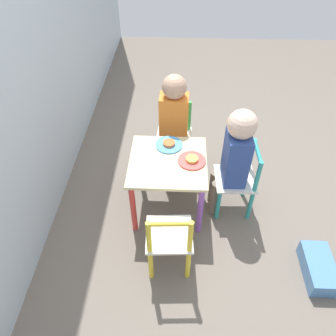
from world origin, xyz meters
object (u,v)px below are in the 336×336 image
(child_front, at_px, (234,154))
(plate_right, at_px, (169,144))
(child_right, at_px, (174,118))
(plate_front, at_px, (192,160))
(kids_table, at_px, (168,169))
(chair_teal, at_px, (238,181))
(chair_green, at_px, (174,137))
(storage_bin, at_px, (318,268))
(chair_yellow, at_px, (169,239))

(child_front, relative_size, plate_right, 4.46)
(child_right, distance_m, plate_front, 0.42)
(child_right, bearing_deg, kids_table, -90.00)
(chair_teal, relative_size, child_right, 0.66)
(child_right, distance_m, plate_right, 0.26)
(child_right, height_order, child_front, child_front)
(chair_green, bearing_deg, chair_teal, -42.48)
(chair_green, bearing_deg, plate_right, -91.51)
(plate_front, bearing_deg, child_right, 17.29)
(plate_right, height_order, storage_bin, plate_right)
(child_right, distance_m, storage_bin, 1.32)
(child_right, xyz_separation_m, plate_front, (-0.40, -0.13, -0.03))
(chair_green, bearing_deg, chair_yellow, -86.73)
(chair_green, xyz_separation_m, child_front, (-0.45, -0.38, 0.23))
(chair_yellow, xyz_separation_m, plate_right, (0.61, 0.03, 0.18))
(chair_yellow, height_order, child_front, child_front)
(child_front, bearing_deg, chair_green, -141.72)
(kids_table, distance_m, child_right, 0.42)
(chair_green, distance_m, chair_yellow, 0.93)
(plate_front, bearing_deg, storage_bin, -122.84)
(kids_table, relative_size, storage_bin, 1.58)
(plate_front, bearing_deg, kids_table, 90.00)
(chair_teal, relative_size, chair_yellow, 1.00)
(chair_yellow, distance_m, plate_front, 0.51)
(chair_teal, bearing_deg, plate_front, -89.15)
(storage_bin, bearing_deg, plate_right, 54.87)
(chair_green, distance_m, chair_teal, 0.63)
(chair_green, relative_size, child_front, 0.65)
(chair_green, xyz_separation_m, chair_yellow, (-0.93, -0.00, 0.00))
(chair_green, height_order, storage_bin, chair_green)
(chair_yellow, relative_size, plate_front, 2.98)
(child_front, bearing_deg, child_right, -137.46)
(chair_green, distance_m, plate_right, 0.37)
(plate_right, distance_m, plate_front, 0.21)
(chair_teal, xyz_separation_m, plate_right, (0.13, 0.46, 0.18))
(chair_green, relative_size, plate_right, 2.90)
(plate_right, distance_m, storage_bin, 1.17)
(kids_table, relative_size, plate_front, 2.78)
(chair_teal, relative_size, storage_bin, 1.69)
(kids_table, distance_m, plate_right, 0.17)
(child_right, bearing_deg, storage_bin, -42.09)
(kids_table, relative_size, chair_yellow, 0.93)
(plate_front, bearing_deg, child_front, -87.14)
(child_right, bearing_deg, child_front, -42.43)
(chair_green, relative_size, chair_teal, 1.00)
(chair_yellow, distance_m, plate_right, 0.64)
(kids_table, distance_m, plate_front, 0.17)
(child_right, xyz_separation_m, plate_right, (-0.26, 0.02, -0.03))
(kids_table, height_order, storage_bin, kids_table)
(chair_yellow, relative_size, child_right, 0.66)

